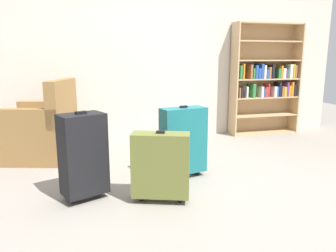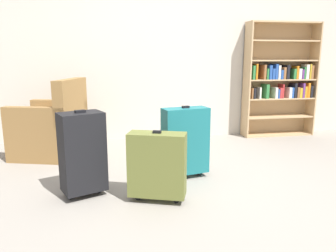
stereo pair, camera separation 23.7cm
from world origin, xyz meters
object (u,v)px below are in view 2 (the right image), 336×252
at_px(mug, 99,147).
at_px(suitcase_teal, 185,141).
at_px(suitcase_olive, 157,165).
at_px(bookshelf, 280,80).
at_px(suitcase_black, 82,152).
at_px(armchair, 52,129).

bearing_deg(mug, suitcase_teal, -51.10).
height_order(mug, suitcase_olive, suitcase_olive).
xyz_separation_m(mug, suitcase_teal, (0.85, -1.05, 0.31)).
height_order(bookshelf, suitcase_black, bookshelf).
distance_m(bookshelf, suitcase_black, 3.25).
height_order(bookshelf, armchair, bookshelf).
bearing_deg(bookshelf, suitcase_teal, -139.51).
distance_m(armchair, suitcase_black, 1.33).
distance_m(mug, suitcase_black, 1.37).
bearing_deg(mug, suitcase_black, -93.28).
bearing_deg(armchair, bookshelf, 9.51).
distance_m(bookshelf, suitcase_olive, 2.93).
bearing_deg(suitcase_teal, suitcase_black, -163.60).
relative_size(mug, suitcase_black, 0.17).
bearing_deg(armchair, suitcase_black, -70.51).
distance_m(mug, suitcase_olive, 1.64).
distance_m(bookshelf, armchair, 3.21).
xyz_separation_m(armchair, suitcase_olive, (1.03, -1.46, -0.01)).
height_order(mug, suitcase_black, suitcase_black).
relative_size(mug, suitcase_teal, 0.17).
bearing_deg(suitcase_black, suitcase_teal, 16.40).
height_order(suitcase_olive, suitcase_teal, suitcase_teal).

